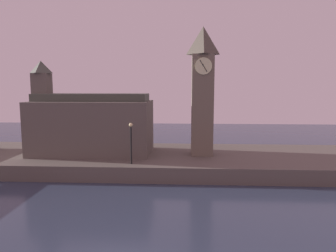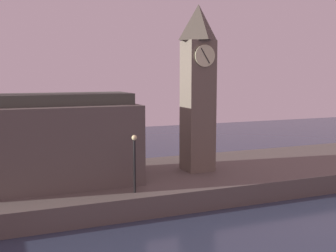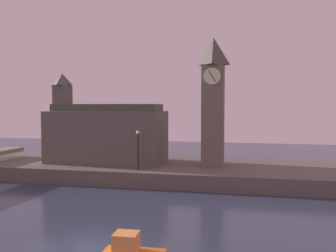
{
  "view_description": "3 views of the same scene",
  "coord_description": "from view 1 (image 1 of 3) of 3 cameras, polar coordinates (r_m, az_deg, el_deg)",
  "views": [
    {
      "loc": [
        3.22,
        -12.5,
        8.73
      ],
      "look_at": [
        1.64,
        17.4,
        4.87
      ],
      "focal_mm": 32.53,
      "sensor_mm": 36.0,
      "label": 1
    },
    {
      "loc": [
        -10.05,
        -10.67,
        9.37
      ],
      "look_at": [
        1.16,
        16.52,
        5.73
      ],
      "focal_mm": 44.66,
      "sensor_mm": 36.0,
      "label": 2
    },
    {
      "loc": [
        8.8,
        -18.67,
        7.8
      ],
      "look_at": [
        1.23,
        15.6,
        5.87
      ],
      "focal_mm": 39.14,
      "sensor_mm": 36.0,
      "label": 3
    }
  ],
  "objects": [
    {
      "name": "streetlamp",
      "position": [
        28.69,
        -6.95,
        -2.34
      ],
      "size": [
        0.36,
        0.36,
        3.9
      ],
      "color": "black",
      "rests_on": "far_embankment"
    },
    {
      "name": "parliament_hall",
      "position": [
        34.37,
        -14.4,
        0.38
      ],
      "size": [
        12.74,
        6.44,
        10.02
      ],
      "color": "#5B544C",
      "rests_on": "far_embankment"
    },
    {
      "name": "far_embankment",
      "position": [
        33.62,
        -2.57,
        -6.4
      ],
      "size": [
        70.0,
        12.0,
        1.5
      ],
      "primitive_type": "cube",
      "color": "#5B544C",
      "rests_on": "ground"
    },
    {
      "name": "clock_tower",
      "position": [
        32.35,
        6.48,
        6.77
      ],
      "size": [
        2.47,
        2.51,
        13.4
      ],
      "color": "#6B6051",
      "rests_on": "far_embankment"
    }
  ]
}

